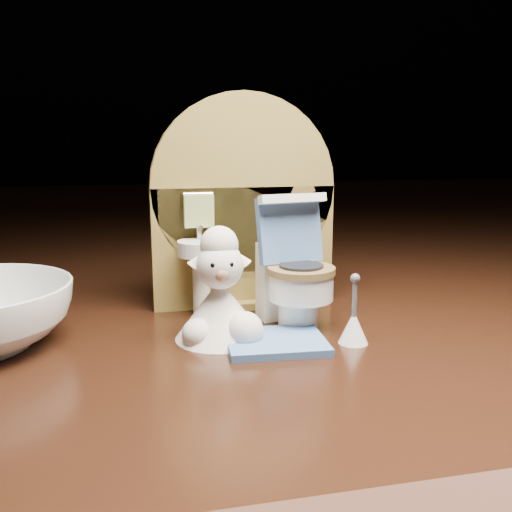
# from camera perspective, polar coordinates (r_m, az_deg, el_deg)

# --- Properties ---
(backdrop_panel) EXTENTS (0.13, 0.05, 0.15)m
(backdrop_panel) POSITION_cam_1_polar(r_m,az_deg,el_deg) (0.41, -1.39, 4.15)
(backdrop_panel) COLOR olive
(backdrop_panel) RESTS_ON ground
(toy_toilet) EXTENTS (0.05, 0.06, 0.09)m
(toy_toilet) POSITION_cam_1_polar(r_m,az_deg,el_deg) (0.37, 3.75, -2.11)
(toy_toilet) COLOR white
(toy_toilet) RESTS_ON ground
(bath_mat) EXTENTS (0.06, 0.05, 0.00)m
(bath_mat) POSITION_cam_1_polar(r_m,az_deg,el_deg) (0.34, 1.97, -8.60)
(bath_mat) COLOR #496EA6
(bath_mat) RESTS_ON ground
(toilet_brush) EXTENTS (0.02, 0.02, 0.04)m
(toilet_brush) POSITION_cam_1_polar(r_m,az_deg,el_deg) (0.34, 9.73, -6.81)
(toilet_brush) COLOR white
(toilet_brush) RESTS_ON ground
(plush_lamb) EXTENTS (0.05, 0.05, 0.07)m
(plush_lamb) POSITION_cam_1_polar(r_m,az_deg,el_deg) (0.34, -3.56, -4.41)
(plush_lamb) COLOR silver
(plush_lamb) RESTS_ON ground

